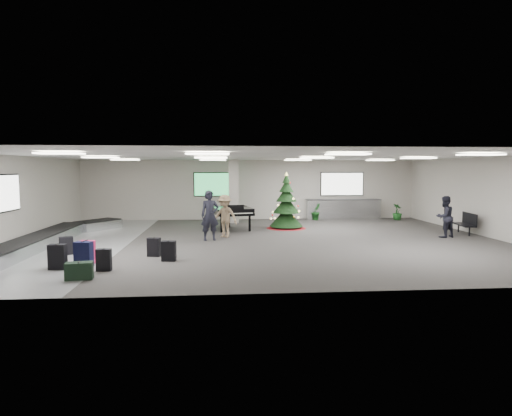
{
  "coord_description": "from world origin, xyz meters",
  "views": [
    {
      "loc": [
        -1.63,
        -16.08,
        2.71
      ],
      "look_at": [
        -0.23,
        1.0,
        1.15
      ],
      "focal_mm": 30.0,
      "sensor_mm": 36.0,
      "label": 1
    }
  ],
  "objects": [
    {
      "name": "green_duffel",
      "position": [
        -5.13,
        -5.42,
        0.21
      ],
      "size": [
        0.68,
        0.41,
        0.45
      ],
      "rotation": [
        0.0,
        0.0,
        0.14
      ],
      "color": "black",
      "rests_on": "ground"
    },
    {
      "name": "room_envelope",
      "position": [
        -0.38,
        0.67,
        2.33
      ],
      "size": [
        18.02,
        14.02,
        3.21
      ],
      "color": "beige",
      "rests_on": "ground"
    },
    {
      "name": "grand_piano",
      "position": [
        -1.13,
        2.97,
        0.84
      ],
      "size": [
        1.91,
        2.3,
        1.17
      ],
      "rotation": [
        0.0,
        0.0,
        0.18
      ],
      "color": "black",
      "rests_on": "ground"
    },
    {
      "name": "navy_suitcase",
      "position": [
        -5.44,
        -4.06,
        0.36
      ],
      "size": [
        0.5,
        0.35,
        0.73
      ],
      "rotation": [
        0.0,
        0.0,
        -0.18
      ],
      "color": "black",
      "rests_on": "ground"
    },
    {
      "name": "christmas_tree",
      "position": [
        1.34,
        3.25,
        0.89
      ],
      "size": [
        1.82,
        1.82,
        2.59
      ],
      "color": "maroon",
      "rests_on": "ground"
    },
    {
      "name": "suitcase_0",
      "position": [
        -6.06,
        -4.3,
        0.35
      ],
      "size": [
        0.45,
        0.26,
        0.71
      ],
      "rotation": [
        0.0,
        0.0,
        -0.04
      ],
      "color": "black",
      "rests_on": "ground"
    },
    {
      "name": "suitcase_3",
      "position": [
        -3.73,
        -2.72,
        0.29
      ],
      "size": [
        0.42,
        0.29,
        0.6
      ],
      "rotation": [
        0.0,
        0.0,
        -0.22
      ],
      "color": "black",
      "rests_on": "ground"
    },
    {
      "name": "potted_plant_left",
      "position": [
        3.43,
        6.27,
        0.45
      ],
      "size": [
        0.62,
        0.64,
        0.91
      ],
      "primitive_type": "imported",
      "rotation": [
        0.0,
        0.0,
        0.92
      ],
      "color": "#133D17",
      "rests_on": "ground"
    },
    {
      "name": "service_counter",
      "position": [
        5.0,
        6.65,
        0.55
      ],
      "size": [
        4.05,
        0.65,
        1.08
      ],
      "color": "silver",
      "rests_on": "ground"
    },
    {
      "name": "traveler_bench",
      "position": [
        7.21,
        0.11,
        0.83
      ],
      "size": [
        0.97,
        0.86,
        1.66
      ],
      "primitive_type": "imported",
      "rotation": [
        0.0,
        0.0,
        3.48
      ],
      "color": "black",
      "rests_on": "ground"
    },
    {
      "name": "traveler_a",
      "position": [
        -2.06,
        0.16,
        0.95
      ],
      "size": [
        0.78,
        0.6,
        1.91
      ],
      "primitive_type": "imported",
      "rotation": [
        0.0,
        0.0,
        0.23
      ],
      "color": "black",
      "rests_on": "ground"
    },
    {
      "name": "suitcase_5",
      "position": [
        -6.17,
        -4.06,
        0.31
      ],
      "size": [
        0.46,
        0.33,
        0.63
      ],
      "rotation": [
        0.0,
        0.0,
        -0.31
      ],
      "color": "black",
      "rests_on": "ground"
    },
    {
      "name": "traveler_b",
      "position": [
        -1.5,
        0.9,
        0.85
      ],
      "size": [
        1.27,
        1.07,
        1.7
      ],
      "primitive_type": "imported",
      "rotation": [
        0.0,
        0.0,
        -0.49
      ],
      "color": "#997D5E",
      "rests_on": "ground"
    },
    {
      "name": "baggage_carousel",
      "position": [
        -7.84,
        -0.08,
        0.21
      ],
      "size": [
        2.28,
        9.71,
        0.43
      ],
      "color": "silver",
      "rests_on": "ground"
    },
    {
      "name": "pink_suitcase",
      "position": [
        -5.49,
        -3.64,
        0.34
      ],
      "size": [
        0.47,
        0.32,
        0.69
      ],
      "rotation": [
        0.0,
        0.0,
        -0.2
      ],
      "color": "#E31D5B",
      "rests_on": "ground"
    },
    {
      "name": "suitcase_1",
      "position": [
        -4.77,
        -4.54,
        0.3
      ],
      "size": [
        0.39,
        0.21,
        0.61
      ],
      "rotation": [
        0.0,
        0.0,
        -0.04
      ],
      "color": "black",
      "rests_on": "ground"
    },
    {
      "name": "ground",
      "position": [
        0.0,
        0.0,
        0.0
      ],
      "size": [
        18.0,
        18.0,
        0.0
      ],
      "primitive_type": "plane",
      "color": "#393634",
      "rests_on": "ground"
    },
    {
      "name": "suitcase_7",
      "position": [
        -3.19,
        -3.45,
        0.3
      ],
      "size": [
        0.43,
        0.26,
        0.62
      ],
      "rotation": [
        0.0,
        0.0,
        -0.1
      ],
      "color": "black",
      "rests_on": "ground"
    },
    {
      "name": "potted_plant_right",
      "position": [
        7.76,
        5.95,
        0.44
      ],
      "size": [
        0.64,
        0.64,
        0.87
      ],
      "primitive_type": "imported",
      "rotation": [
        0.0,
        0.0,
        1.96
      ],
      "color": "#133D17",
      "rests_on": "ground"
    },
    {
      "name": "suitcase_8",
      "position": [
        -6.54,
        -2.27,
        0.29
      ],
      "size": [
        0.45,
        0.39,
        0.6
      ],
      "rotation": [
        0.0,
        0.0,
        0.52
      ],
      "color": "black",
      "rests_on": "ground"
    },
    {
      "name": "bench",
      "position": [
        8.6,
        0.89,
        0.5
      ],
      "size": [
        0.7,
        1.47,
        0.89
      ],
      "rotation": [
        0.0,
        0.0,
        -0.16
      ],
      "color": "black",
      "rests_on": "ground"
    }
  ]
}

